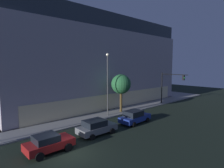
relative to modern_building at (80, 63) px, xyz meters
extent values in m
plane|color=black|center=(-14.51, -21.36, -8.01)|extent=(120.00, 120.00, 0.00)
cube|color=#4C4C51|center=(0.00, 0.04, -7.93)|extent=(35.91, 24.42, 0.15)
cube|color=beige|center=(0.00, -11.77, -6.56)|extent=(31.96, 0.60, 2.59)
cube|color=#A69CA4|center=(0.00, 0.04, -1.15)|extent=(35.51, 24.02, 13.42)
cube|color=#2B343D|center=(0.00, 0.04, 6.85)|extent=(34.80, 23.54, 2.59)
cylinder|color=black|center=(9.11, -14.86, -4.86)|extent=(0.18, 0.18, 5.99)
cylinder|color=black|center=(8.88, -17.52, -2.17)|extent=(0.58, 5.34, 0.12)
cube|color=black|center=(8.72, -19.39, -2.67)|extent=(0.35, 0.35, 0.90)
sphere|color=green|center=(8.71, -19.57, -2.67)|extent=(0.18, 0.18, 0.18)
cylinder|color=#464646|center=(-4.60, -14.63, -3.52)|extent=(0.16, 0.16, 8.68)
sphere|color=#F9EFC6|center=(-4.60, -14.63, 0.97)|extent=(0.44, 0.44, 0.44)
cylinder|color=#4D3C1E|center=(-1.59, -14.38, -6.27)|extent=(0.38, 0.38, 3.17)
sphere|color=#256234|center=(-1.59, -14.38, -3.45)|extent=(3.08, 3.08, 3.08)
cube|color=maroon|center=(-15.71, -19.84, -7.32)|extent=(4.06, 1.98, 0.66)
cube|color=black|center=(-16.02, -19.84, -6.71)|extent=(1.95, 1.76, 0.56)
cube|color=#F9F4CC|center=(-13.75, -19.24, -7.32)|extent=(0.12, 0.20, 0.12)
cube|color=#F9F4CC|center=(-13.74, -20.39, -7.32)|extent=(0.12, 0.20, 0.12)
cylinder|color=black|center=(-14.47, -18.86, -7.65)|extent=(0.71, 0.25, 0.71)
cylinder|color=black|center=(-14.45, -20.79, -7.65)|extent=(0.71, 0.25, 0.71)
cylinder|color=black|center=(-16.98, -18.89, -7.65)|extent=(0.71, 0.25, 0.71)
cylinder|color=black|center=(-16.95, -20.82, -7.65)|extent=(0.71, 0.25, 0.71)
cube|color=slate|center=(-10.13, -19.27, -7.37)|extent=(4.33, 2.06, 0.66)
cube|color=black|center=(-10.46, -19.26, -6.71)|extent=(2.30, 1.82, 0.65)
cube|color=#F9F4CC|center=(-8.03, -18.72, -7.37)|extent=(0.12, 0.20, 0.12)
cube|color=#F9F4CC|center=(-8.05, -19.90, -7.37)|extent=(0.12, 0.20, 0.12)
cylinder|color=black|center=(-8.79, -18.31, -7.70)|extent=(0.62, 0.25, 0.61)
cylinder|color=black|center=(-8.83, -20.28, -7.70)|extent=(0.62, 0.25, 0.61)
cylinder|color=black|center=(-11.44, -18.26, -7.70)|extent=(0.62, 0.25, 0.61)
cylinder|color=black|center=(-11.48, -20.23, -7.70)|extent=(0.62, 0.25, 0.61)
cube|color=navy|center=(-4.01, -19.41, -7.37)|extent=(4.62, 2.11, 0.66)
cube|color=black|center=(-4.35, -19.43, -6.69)|extent=(2.40, 1.82, 0.71)
cube|color=#F9F4CC|center=(-1.82, -18.73, -7.37)|extent=(0.13, 0.21, 0.12)
cube|color=#F9F4CC|center=(-1.76, -19.87, -7.37)|extent=(0.13, 0.21, 0.12)
cylinder|color=black|center=(-2.65, -18.39, -7.70)|extent=(0.62, 0.27, 0.61)
cylinder|color=black|center=(-2.55, -20.29, -7.70)|extent=(0.62, 0.27, 0.61)
cylinder|color=black|center=(-5.46, -18.53, -7.70)|extent=(0.62, 0.27, 0.61)
cylinder|color=black|center=(-5.36, -20.42, -7.70)|extent=(0.62, 0.27, 0.61)
camera|label=1|loc=(-22.00, -34.84, -0.57)|focal=29.67mm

